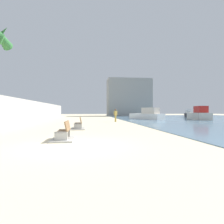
{
  "coord_description": "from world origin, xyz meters",
  "views": [
    {
      "loc": [
        0.58,
        -8.66,
        1.52
      ],
      "look_at": [
        3.28,
        13.28,
        1.35
      ],
      "focal_mm": 31.72,
      "sensor_mm": 36.0,
      "label": 1
    }
  ],
  "objects_px": {
    "bench_far": "(78,126)",
    "boat_far_right": "(199,115)",
    "bench_near": "(64,135)",
    "person_walking": "(116,114)",
    "boat_nearest": "(188,114)",
    "boat_mid_bay": "(147,115)"
  },
  "relations": [
    {
      "from": "bench_far",
      "to": "boat_far_right",
      "type": "relative_size",
      "value": 0.33
    },
    {
      "from": "bench_near",
      "to": "boat_far_right",
      "type": "distance_m",
      "value": 27.69
    },
    {
      "from": "bench_near",
      "to": "person_walking",
      "type": "distance_m",
      "value": 16.47
    },
    {
      "from": "bench_far",
      "to": "boat_nearest",
      "type": "bearing_deg",
      "value": 48.03
    },
    {
      "from": "bench_far",
      "to": "bench_near",
      "type": "bearing_deg",
      "value": -94.59
    },
    {
      "from": "bench_far",
      "to": "boat_far_right",
      "type": "height_order",
      "value": "boat_far_right"
    },
    {
      "from": "boat_nearest",
      "to": "boat_far_right",
      "type": "xyz_separation_m",
      "value": [
        -4.46,
        -11.99,
        0.17
      ]
    },
    {
      "from": "person_walking",
      "to": "boat_mid_bay",
      "type": "height_order",
      "value": "boat_mid_bay"
    },
    {
      "from": "bench_near",
      "to": "boat_far_right",
      "type": "bearing_deg",
      "value": 45.81
    },
    {
      "from": "boat_mid_bay",
      "to": "boat_far_right",
      "type": "bearing_deg",
      "value": -17.42
    },
    {
      "from": "boat_nearest",
      "to": "boat_far_right",
      "type": "height_order",
      "value": "boat_far_right"
    },
    {
      "from": "person_walking",
      "to": "boat_mid_bay",
      "type": "relative_size",
      "value": 0.24
    },
    {
      "from": "boat_nearest",
      "to": "boat_mid_bay",
      "type": "bearing_deg",
      "value": -142.65
    },
    {
      "from": "boat_far_right",
      "to": "bench_near",
      "type": "bearing_deg",
      "value": -134.19
    },
    {
      "from": "person_walking",
      "to": "boat_far_right",
      "type": "bearing_deg",
      "value": 16.16
    },
    {
      "from": "bench_far",
      "to": "boat_mid_bay",
      "type": "xyz_separation_m",
      "value": [
        10.84,
        16.39,
        0.53
      ]
    },
    {
      "from": "bench_far",
      "to": "boat_mid_bay",
      "type": "height_order",
      "value": "boat_mid_bay"
    },
    {
      "from": "boat_far_right",
      "to": "boat_mid_bay",
      "type": "bearing_deg",
      "value": 162.58
    },
    {
      "from": "person_walking",
      "to": "boat_nearest",
      "type": "bearing_deg",
      "value": 40.63
    },
    {
      "from": "bench_near",
      "to": "bench_far",
      "type": "height_order",
      "value": "same"
    },
    {
      "from": "bench_near",
      "to": "person_walking",
      "type": "height_order",
      "value": "person_walking"
    },
    {
      "from": "boat_mid_bay",
      "to": "person_walking",
      "type": "bearing_deg",
      "value": -133.8
    }
  ]
}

